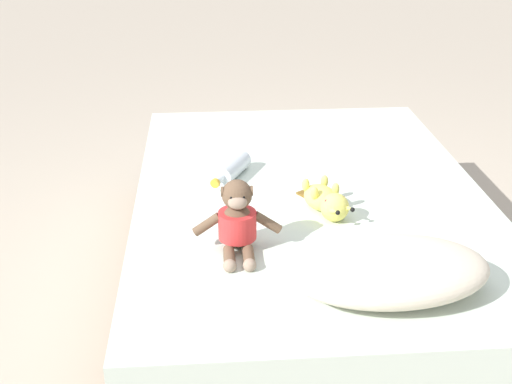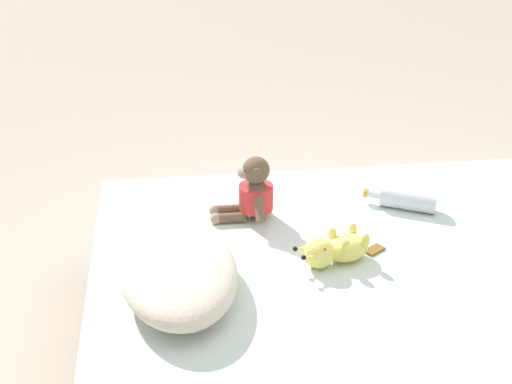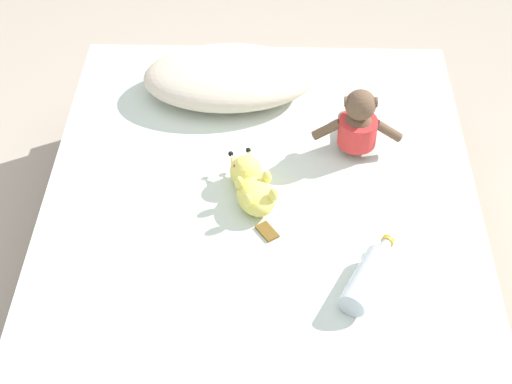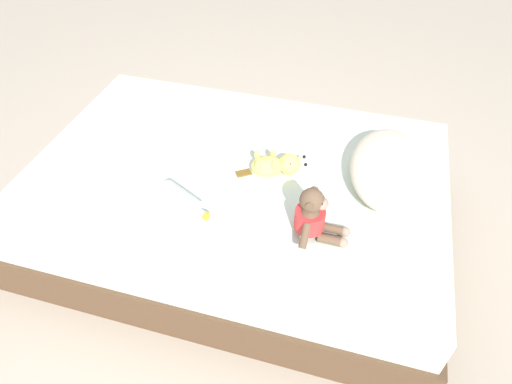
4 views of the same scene
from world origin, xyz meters
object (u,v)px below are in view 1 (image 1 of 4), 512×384
(pillow, at_px, (390,270))
(glass_bottle, at_px, (232,168))
(plush_monkey, at_px, (237,222))
(plush_yellow_creature, at_px, (326,201))
(bed, at_px, (308,242))

(pillow, distance_m, glass_bottle, 0.93)
(pillow, bearing_deg, plush_monkey, -33.25)
(plush_yellow_creature, bearing_deg, pillow, 100.65)
(bed, bearing_deg, plush_yellow_creature, 98.33)
(bed, xyz_separation_m, plush_yellow_creature, (-0.03, 0.19, 0.27))
(bed, height_order, plush_monkey, plush_monkey)
(plush_monkey, bearing_deg, bed, -125.70)
(bed, relative_size, plush_yellow_creature, 6.14)
(bed, xyz_separation_m, plush_monkey, (0.30, 0.41, 0.32))
(bed, distance_m, plush_monkey, 0.60)
(pillow, xyz_separation_m, plush_monkey, (0.42, -0.27, 0.03))
(plush_yellow_creature, bearing_deg, plush_monkey, 34.82)
(plush_monkey, bearing_deg, pillow, 146.75)
(pillow, bearing_deg, plush_yellow_creature, -79.35)
(bed, distance_m, glass_bottle, 0.42)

